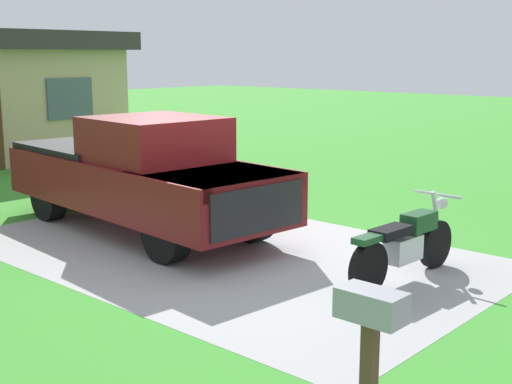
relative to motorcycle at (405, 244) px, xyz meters
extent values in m
plane|color=green|center=(-0.63, 2.67, -0.47)|extent=(80.00, 80.00, 0.00)
cube|color=#A1A1A1|center=(-0.63, 2.67, -0.47)|extent=(4.93, 7.85, 0.01)
cylinder|color=black|center=(0.76, -0.04, -0.14)|extent=(0.67, 0.15, 0.66)
cylinder|color=black|center=(-0.79, 0.04, -0.14)|extent=(0.67, 0.15, 0.66)
cube|color=silver|center=(-0.04, 0.00, -0.05)|extent=(0.57, 0.29, 0.32)
cube|color=#194723|center=(0.31, -0.01, 0.25)|extent=(0.53, 0.28, 0.24)
cube|color=black|center=(-0.34, 0.02, 0.23)|extent=(0.61, 0.31, 0.12)
cube|color=#194723|center=(-0.79, 0.04, 0.23)|extent=(0.49, 0.22, 0.08)
cylinder|color=silver|center=(0.76, -0.04, 0.23)|extent=(0.33, 0.08, 0.77)
cylinder|color=silver|center=(0.76, -0.04, 0.55)|extent=(0.07, 0.70, 0.04)
sphere|color=silver|center=(0.88, -0.04, 0.41)|extent=(0.16, 0.16, 0.16)
cylinder|color=black|center=(0.08, 2.73, -0.05)|extent=(0.37, 0.86, 0.84)
cylinder|color=black|center=(-1.56, 2.87, -0.05)|extent=(0.37, 0.86, 0.84)
cylinder|color=black|center=(0.38, 6.22, -0.05)|extent=(0.37, 0.86, 0.84)
cylinder|color=black|center=(-1.25, 6.36, -0.05)|extent=(0.37, 0.86, 0.84)
cube|color=maroon|center=(-0.58, 4.59, 0.33)|extent=(2.48, 5.75, 0.80)
cube|color=maroon|center=(-0.74, 2.75, 0.63)|extent=(2.06, 2.06, 0.20)
cube|color=maroon|center=(-0.62, 4.20, 1.08)|extent=(1.96, 2.05, 0.70)
cube|color=#3F4C56|center=(-0.69, 3.40, 0.98)|extent=(1.71, 0.31, 0.60)
cube|color=black|center=(-0.45, 6.14, 0.58)|extent=(2.10, 2.55, 0.50)
cube|color=black|center=(-0.82, 1.82, 0.33)|extent=(1.70, 0.25, 0.64)
cube|color=gray|center=(-3.72, -1.84, 0.68)|extent=(0.26, 0.48, 0.22)
cube|color=#4C5966|center=(2.99, 12.04, 1.23)|extent=(1.40, 0.06, 1.10)
camera|label=1|loc=(-7.66, -4.30, 2.40)|focal=48.50mm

